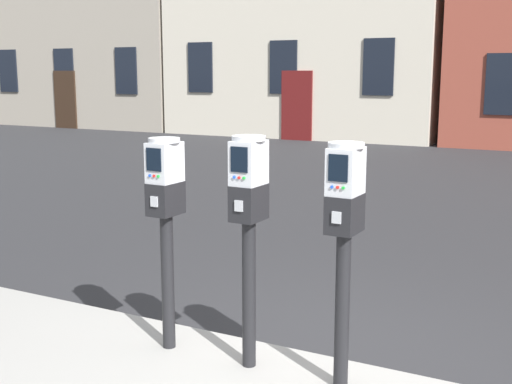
{
  "coord_description": "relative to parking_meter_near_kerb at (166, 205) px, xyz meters",
  "views": [
    {
      "loc": [
        1.54,
        -3.81,
        2.08
      ],
      "look_at": [
        -0.4,
        -0.08,
        1.31
      ],
      "focal_mm": 46.03,
      "sensor_mm": 36.0,
      "label": 1
    }
  ],
  "objects": [
    {
      "name": "parking_meter_twin_adjacent",
      "position": [
        0.65,
        0.0,
        0.03
      ],
      "size": [
        0.22,
        0.26,
        1.54
      ],
      "rotation": [
        0.0,
        0.0,
        -1.61
      ],
      "color": "black",
      "rests_on": "sidewalk_slab"
    },
    {
      "name": "parking_meter_end_of_row",
      "position": [
        1.3,
        0.0,
        0.02
      ],
      "size": [
        0.22,
        0.26,
        1.53
      ],
      "rotation": [
        0.0,
        0.0,
        -1.61
      ],
      "color": "black",
      "rests_on": "sidewalk_slab"
    },
    {
      "name": "parking_meter_near_kerb",
      "position": [
        0.0,
        0.0,
        0.0
      ],
      "size": [
        0.22,
        0.26,
        1.5
      ],
      "rotation": [
        0.0,
        0.0,
        -1.61
      ],
      "color": "black",
      "rests_on": "sidewalk_slab"
    }
  ]
}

